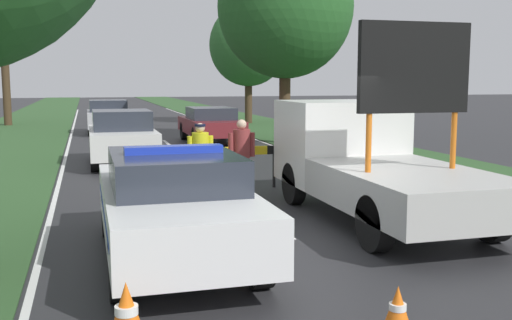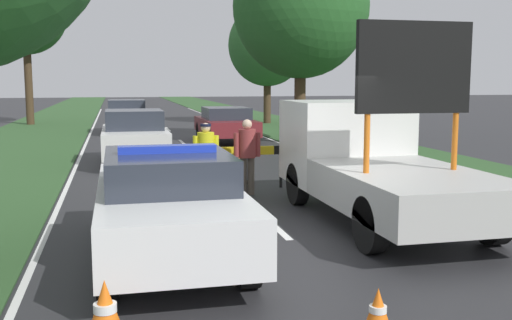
# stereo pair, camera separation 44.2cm
# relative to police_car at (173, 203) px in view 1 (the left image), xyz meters

# --- Properties ---
(ground_plane) EXTENTS (160.00, 160.00, 0.00)m
(ground_plane) POSITION_rel_police_car_xyz_m (1.89, 0.35, -0.78)
(ground_plane) COLOR #28282B
(lane_markings) EXTENTS (7.46, 57.26, 0.01)m
(lane_markings) POSITION_rel_police_car_xyz_m (1.89, 15.52, -0.78)
(lane_markings) COLOR silver
(lane_markings) RESTS_ON ground
(grass_verge_left) EXTENTS (4.56, 120.00, 0.03)m
(grass_verge_left) POSITION_rel_police_car_xyz_m (-4.17, 20.35, -0.76)
(grass_verge_left) COLOR #2D5128
(grass_verge_left) RESTS_ON ground
(grass_verge_right) EXTENTS (4.56, 120.00, 0.03)m
(grass_verge_right) POSITION_rel_police_car_xyz_m (7.95, 20.35, -0.76)
(grass_verge_right) COLOR #2D5128
(grass_verge_right) RESTS_ON ground
(police_car) EXTENTS (1.85, 4.76, 1.57)m
(police_car) POSITION_rel_police_car_xyz_m (0.00, 0.00, 0.00)
(police_car) COLOR white
(police_car) RESTS_ON ground
(work_truck) EXTENTS (2.19, 5.48, 3.32)m
(work_truck) POSITION_rel_police_car_xyz_m (3.78, 1.80, 0.24)
(work_truck) COLOR white
(work_truck) RESTS_ON ground
(road_barrier) EXTENTS (2.64, 0.08, 0.96)m
(road_barrier) POSITION_rel_police_car_xyz_m (1.93, 4.91, 0.01)
(road_barrier) COLOR black
(road_barrier) RESTS_ON ground
(police_officer) EXTENTS (0.55, 0.35, 1.54)m
(police_officer) POSITION_rel_police_car_xyz_m (1.18, 4.36, 0.14)
(police_officer) COLOR #191E38
(police_officer) RESTS_ON ground
(pedestrian_civilian) EXTENTS (0.58, 0.37, 1.61)m
(pedestrian_civilian) POSITION_rel_police_car_xyz_m (2.05, 4.23, 0.17)
(pedestrian_civilian) COLOR brown
(pedestrian_civilian) RESTS_ON ground
(traffic_cone_near_police) EXTENTS (0.35, 0.35, 0.49)m
(traffic_cone_near_police) POSITION_rel_police_car_xyz_m (1.71, -3.08, -0.54)
(traffic_cone_near_police) COLOR black
(traffic_cone_near_police) RESTS_ON ground
(traffic_cone_centre_front) EXTENTS (0.45, 0.45, 0.62)m
(traffic_cone_centre_front) POSITION_rel_police_car_xyz_m (-0.81, -2.64, -0.47)
(traffic_cone_centre_front) COLOR black
(traffic_cone_centre_front) RESTS_ON ground
(traffic_cone_near_truck) EXTENTS (0.45, 0.45, 0.62)m
(traffic_cone_near_truck) POSITION_rel_police_car_xyz_m (2.18, 5.71, -0.47)
(traffic_cone_near_truck) COLOR black
(traffic_cone_near_truck) RESTS_ON ground
(queued_car_van_white) EXTENTS (1.82, 4.09, 1.58)m
(queued_car_van_white) POSITION_rel_police_car_xyz_m (-0.13, 9.69, 0.02)
(queued_car_van_white) COLOR silver
(queued_car_van_white) RESTS_ON ground
(queued_car_wagon_maroon) EXTENTS (1.89, 4.54, 1.39)m
(queued_car_wagon_maroon) POSITION_rel_police_car_xyz_m (3.56, 15.02, -0.04)
(queued_car_wagon_maroon) COLOR maroon
(queued_car_wagon_maroon) RESTS_ON ground
(queued_car_sedan_silver) EXTENTS (1.87, 3.97, 1.54)m
(queued_car_sedan_silver) POSITION_rel_police_car_xyz_m (-0.14, 20.39, 0.00)
(queued_car_sedan_silver) COLOR #B2B2B7
(queued_car_sedan_silver) RESTS_ON ground
(roadside_tree_near_left) EXTENTS (4.35, 4.35, 6.66)m
(roadside_tree_near_left) POSITION_rel_police_car_xyz_m (7.71, 24.65, 3.58)
(roadside_tree_near_left) COLOR #42301E
(roadside_tree_near_left) RESTS_ON ground
(roadside_tree_near_right) EXTENTS (5.13, 5.13, 7.88)m
(roadside_tree_near_right) POSITION_rel_police_car_xyz_m (6.28, 13.97, 4.39)
(roadside_tree_near_right) COLOR #42301E
(roadside_tree_near_right) RESTS_ON ground
(roadside_tree_mid_right) EXTENTS (4.39, 4.39, 8.42)m
(roadside_tree_mid_right) POSITION_rel_police_car_xyz_m (-5.18, 26.61, 5.30)
(roadside_tree_mid_right) COLOR #42301E
(roadside_tree_mid_right) RESTS_ON ground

